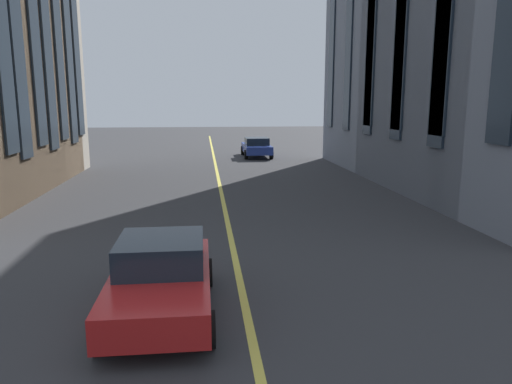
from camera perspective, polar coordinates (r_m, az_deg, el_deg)
lane_centre_line at (r=15.44m, az=-3.40°, el=-3.72°), size 80.00×0.16×0.01m
car_red_parked_a at (r=9.01m, az=-11.25°, el=-9.96°), size 3.90×1.89×1.40m
car_blue_oncoming at (r=33.93m, az=0.06°, el=5.41°), size 4.40×1.95×1.37m
building_right_far at (r=27.66m, az=26.29°, el=18.43°), size 17.93×12.21×16.12m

